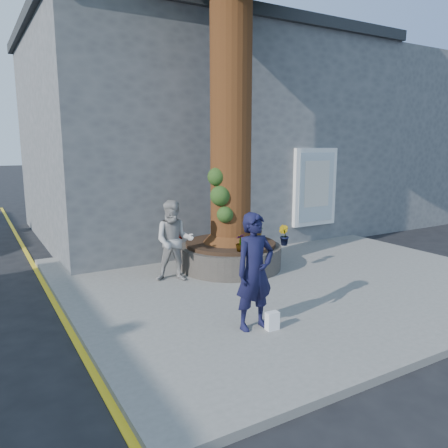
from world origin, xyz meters
TOP-DOWN VIEW (x-y plane):
  - ground at (0.00, 0.00)m, footprint 120.00×120.00m
  - pavement at (1.50, 1.00)m, footprint 9.00×8.00m
  - yellow_line at (-3.05, 1.00)m, footprint 0.10×30.00m
  - stone_shop at (2.50, 7.20)m, footprint 10.30×8.30m
  - neighbour_shop at (10.50, 7.20)m, footprint 6.00×8.00m
  - planter at (0.80, 2.00)m, footprint 2.30×2.30m
  - man at (-0.60, -1.03)m, footprint 0.66×0.44m
  - woman at (-0.69, 1.76)m, footprint 1.01×0.93m
  - shopping_bag at (-0.41, -1.24)m, footprint 0.20×0.13m
  - plant_a at (-0.05, 2.85)m, footprint 0.25×0.25m
  - plant_b at (1.65, 1.15)m, footprint 0.27×0.27m
  - plant_c at (0.53, 1.15)m, footprint 0.24×0.24m
  - plant_d at (1.65, 2.11)m, footprint 0.36×0.38m

SIDE VIEW (x-z plane):
  - ground at x=0.00m, z-range 0.00..0.00m
  - yellow_line at x=-3.05m, z-range 0.00..0.01m
  - pavement at x=1.50m, z-range 0.00..0.12m
  - shopping_bag at x=-0.41m, z-range 0.12..0.40m
  - planter at x=0.80m, z-range 0.11..0.71m
  - plant_d at x=1.65m, z-range 0.72..1.06m
  - plant_c at x=0.53m, z-range 0.72..1.09m
  - plant_a at x=-0.05m, z-range 0.72..1.12m
  - plant_b at x=1.65m, z-range 0.72..1.16m
  - woman at x=-0.69m, z-range 0.12..1.80m
  - man at x=-0.60m, z-range 0.12..1.92m
  - neighbour_shop at x=10.50m, z-range 0.00..6.00m
  - stone_shop at x=2.50m, z-range 0.01..6.31m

